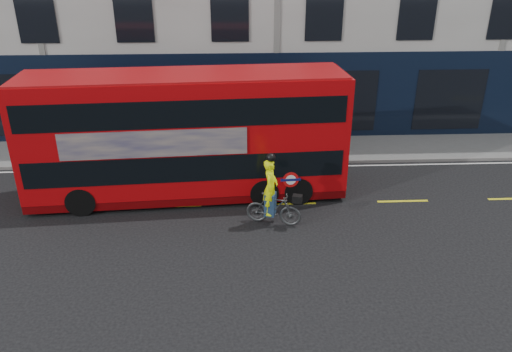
{
  "coord_description": "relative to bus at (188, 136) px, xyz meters",
  "views": [
    {
      "loc": [
        -1.92,
        -13.89,
        8.16
      ],
      "look_at": [
        -1.21,
        1.23,
        1.22
      ],
      "focal_mm": 35.0,
      "sensor_mm": 36.0,
      "label": 1
    }
  ],
  "objects": [
    {
      "name": "cyclist",
      "position": [
        2.79,
        -2.24,
        -1.44
      ],
      "size": [
        1.87,
        1.01,
        2.45
      ],
      "rotation": [
        0.0,
        0.0,
        -0.3
      ],
      "color": "#404345",
      "rests_on": "ground"
    },
    {
      "name": "ground",
      "position": [
        3.52,
        -2.41,
        -2.27
      ],
      "size": [
        120.0,
        120.0,
        0.0
      ],
      "primitive_type": "plane",
      "color": "black",
      "rests_on": "ground"
    },
    {
      "name": "pavement",
      "position": [
        3.52,
        4.09,
        -2.21
      ],
      "size": [
        60.0,
        3.0,
        0.12
      ],
      "primitive_type": "cube",
      "color": "gray",
      "rests_on": "ground"
    },
    {
      "name": "bus",
      "position": [
        0.0,
        0.0,
        0.0
      ],
      "size": [
        11.1,
        3.19,
        4.42
      ],
      "rotation": [
        0.0,
        0.0,
        0.06
      ],
      "color": "#B2070A",
      "rests_on": "ground"
    },
    {
      "name": "lane_dashes",
      "position": [
        3.52,
        -0.91,
        -2.26
      ],
      "size": [
        58.0,
        0.12,
        0.01
      ],
      "primitive_type": null,
      "color": "yellow",
      "rests_on": "ground"
    },
    {
      "name": "road_edge_line",
      "position": [
        3.52,
        2.29,
        -2.26
      ],
      "size": [
        58.0,
        0.1,
        0.01
      ],
      "primitive_type": "cube",
      "color": "silver",
      "rests_on": "ground"
    },
    {
      "name": "kerb",
      "position": [
        3.52,
        2.59,
        -2.2
      ],
      "size": [
        60.0,
        0.12,
        0.13
      ],
      "primitive_type": "cube",
      "color": "slate",
      "rests_on": "ground"
    }
  ]
}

